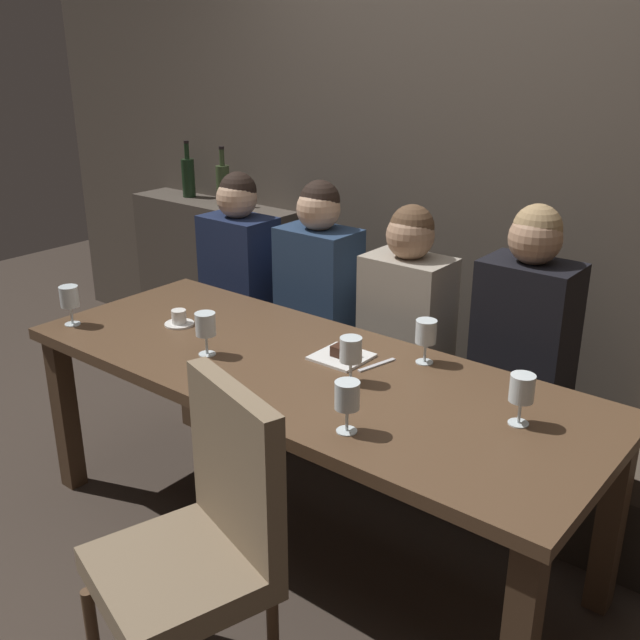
{
  "coord_description": "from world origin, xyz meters",
  "views": [
    {
      "loc": [
        1.57,
        -1.85,
        1.86
      ],
      "look_at": [
        -0.08,
        0.19,
        0.84
      ],
      "focal_mm": 41.82,
      "sensor_mm": 36.0,
      "label": 1
    }
  ],
  "objects_px": {
    "diner_redhead": "(239,254)",
    "diner_near_end": "(527,316)",
    "diner_far_end": "(407,299)",
    "dessert_plate": "(342,355)",
    "chair_near_side": "(203,533)",
    "wine_glass_end_left": "(522,389)",
    "banquette_bench": "(404,419)",
    "wine_bottle_pale_label": "(223,184)",
    "wine_glass_center_back": "(351,351)",
    "wine_glass_near_left": "(69,299)",
    "wine_glass_far_right": "(206,326)",
    "fork_on_table": "(377,365)",
    "wine_bottle_dark_red": "(188,176)",
    "diner_bearded": "(319,271)",
    "wine_glass_far_left": "(347,398)",
    "dining_table": "(304,388)",
    "espresso_cup": "(179,319)",
    "wine_glass_near_right": "(426,333)"
  },
  "relations": [
    {
      "from": "banquette_bench",
      "to": "dessert_plate",
      "type": "bearing_deg",
      "value": -83.09
    },
    {
      "from": "banquette_bench",
      "to": "wine_glass_near_left",
      "type": "bearing_deg",
      "value": -135.5
    },
    {
      "from": "wine_glass_far_left",
      "to": "dining_table",
      "type": "bearing_deg",
      "value": 145.38
    },
    {
      "from": "fork_on_table",
      "to": "diner_bearded",
      "type": "bearing_deg",
      "value": 155.76
    },
    {
      "from": "diner_far_end",
      "to": "wine_glass_far_right",
      "type": "xyz_separation_m",
      "value": [
        -0.34,
        -0.83,
        0.04
      ]
    },
    {
      "from": "wine_glass_far_right",
      "to": "dining_table",
      "type": "bearing_deg",
      "value": 22.97
    },
    {
      "from": "wine_glass_center_back",
      "to": "dining_table",
      "type": "bearing_deg",
      "value": 179.99
    },
    {
      "from": "diner_far_end",
      "to": "fork_on_table",
      "type": "height_order",
      "value": "diner_far_end"
    },
    {
      "from": "diner_near_end",
      "to": "dining_table",
      "type": "bearing_deg",
      "value": -125.25
    },
    {
      "from": "diner_redhead",
      "to": "wine_bottle_pale_label",
      "type": "xyz_separation_m",
      "value": [
        -0.44,
        0.33,
        0.25
      ]
    },
    {
      "from": "wine_bottle_pale_label",
      "to": "wine_glass_center_back",
      "type": "xyz_separation_m",
      "value": [
        1.65,
        -1.03,
        -0.21
      ]
    },
    {
      "from": "wine_glass_center_back",
      "to": "wine_glass_far_right",
      "type": "bearing_deg",
      "value": -165.25
    },
    {
      "from": "dining_table",
      "to": "wine_glass_end_left",
      "type": "distance_m",
      "value": 0.81
    },
    {
      "from": "diner_bearded",
      "to": "wine_glass_far_left",
      "type": "height_order",
      "value": "diner_bearded"
    },
    {
      "from": "chair_near_side",
      "to": "dessert_plate",
      "type": "distance_m",
      "value": 0.9
    },
    {
      "from": "wine_bottle_pale_label",
      "to": "diner_near_end",
      "type": "bearing_deg",
      "value": -8.71
    },
    {
      "from": "chair_near_side",
      "to": "diner_near_end",
      "type": "distance_m",
      "value": 1.5
    },
    {
      "from": "wine_glass_end_left",
      "to": "wine_glass_far_left",
      "type": "distance_m",
      "value": 0.53
    },
    {
      "from": "wine_glass_center_back",
      "to": "wine_glass_end_left",
      "type": "relative_size",
      "value": 1.0
    },
    {
      "from": "banquette_bench",
      "to": "wine_bottle_dark_red",
      "type": "xyz_separation_m",
      "value": [
        -1.77,
        0.36,
        0.84
      ]
    },
    {
      "from": "diner_redhead",
      "to": "wine_glass_near_left",
      "type": "bearing_deg",
      "value": -89.78
    },
    {
      "from": "banquette_bench",
      "to": "wine_glass_center_back",
      "type": "relative_size",
      "value": 15.24
    },
    {
      "from": "chair_near_side",
      "to": "diner_redhead",
      "type": "height_order",
      "value": "diner_redhead"
    },
    {
      "from": "wine_bottle_dark_red",
      "to": "dessert_plate",
      "type": "height_order",
      "value": "wine_bottle_dark_red"
    },
    {
      "from": "diner_far_end",
      "to": "wine_glass_center_back",
      "type": "height_order",
      "value": "diner_far_end"
    },
    {
      "from": "wine_glass_far_left",
      "to": "espresso_cup",
      "type": "xyz_separation_m",
      "value": [
        -1.06,
        0.27,
        -0.09
      ]
    },
    {
      "from": "banquette_bench",
      "to": "dining_table",
      "type": "bearing_deg",
      "value": -90.0
    },
    {
      "from": "wine_glass_near_right",
      "to": "wine_glass_far_left",
      "type": "relative_size",
      "value": 1.0
    },
    {
      "from": "diner_far_end",
      "to": "wine_glass_end_left",
      "type": "relative_size",
      "value": 4.62
    },
    {
      "from": "banquette_bench",
      "to": "diner_near_end",
      "type": "bearing_deg",
      "value": 3.01
    },
    {
      "from": "wine_glass_near_right",
      "to": "fork_on_table",
      "type": "bearing_deg",
      "value": -132.12
    },
    {
      "from": "diner_far_end",
      "to": "wine_glass_far_left",
      "type": "distance_m",
      "value": 1.05
    },
    {
      "from": "diner_redhead",
      "to": "fork_on_table",
      "type": "height_order",
      "value": "diner_redhead"
    },
    {
      "from": "dining_table",
      "to": "wine_glass_far_left",
      "type": "height_order",
      "value": "wine_glass_far_left"
    },
    {
      "from": "diner_far_end",
      "to": "dessert_plate",
      "type": "height_order",
      "value": "diner_far_end"
    },
    {
      "from": "wine_bottle_dark_red",
      "to": "wine_glass_end_left",
      "type": "distance_m",
      "value": 2.74
    },
    {
      "from": "diner_far_end",
      "to": "wine_glass_far_right",
      "type": "distance_m",
      "value": 0.9
    },
    {
      "from": "wine_glass_far_right",
      "to": "dessert_plate",
      "type": "xyz_separation_m",
      "value": [
        0.41,
        0.29,
        -0.1
      ]
    },
    {
      "from": "dining_table",
      "to": "dessert_plate",
      "type": "bearing_deg",
      "value": 64.43
    },
    {
      "from": "diner_bearded",
      "to": "wine_bottle_dark_red",
      "type": "height_order",
      "value": "wine_bottle_dark_red"
    },
    {
      "from": "diner_bearded",
      "to": "espresso_cup",
      "type": "xyz_separation_m",
      "value": [
        -0.16,
        -0.71,
        -0.06
      ]
    },
    {
      "from": "banquette_bench",
      "to": "wine_bottle_dark_red",
      "type": "distance_m",
      "value": 1.99
    },
    {
      "from": "chair_near_side",
      "to": "wine_glass_far_left",
      "type": "relative_size",
      "value": 5.98
    },
    {
      "from": "wine_glass_far_right",
      "to": "wine_glass_end_left",
      "type": "distance_m",
      "value": 1.15
    },
    {
      "from": "banquette_bench",
      "to": "wine_glass_far_right",
      "type": "height_order",
      "value": "wine_glass_far_right"
    },
    {
      "from": "diner_redhead",
      "to": "diner_near_end",
      "type": "distance_m",
      "value": 1.52
    },
    {
      "from": "wine_glass_near_right",
      "to": "banquette_bench",
      "type": "bearing_deg",
      "value": 128.71
    },
    {
      "from": "wine_bottle_dark_red",
      "to": "fork_on_table",
      "type": "distance_m",
      "value": 2.19
    },
    {
      "from": "diner_redhead",
      "to": "wine_glass_center_back",
      "type": "relative_size",
      "value": 4.76
    },
    {
      "from": "chair_near_side",
      "to": "wine_bottle_pale_label",
      "type": "height_order",
      "value": "wine_bottle_pale_label"
    }
  ]
}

